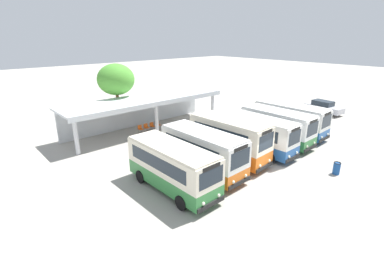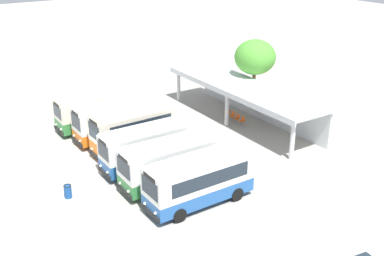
# 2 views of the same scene
# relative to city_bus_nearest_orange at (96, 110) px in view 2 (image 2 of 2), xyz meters

# --- Properties ---
(ground_plane) EXTENTS (180.00, 180.00, 0.00)m
(ground_plane) POSITION_rel_city_bus_nearest_orange_xyz_m (6.36, -3.52, -1.68)
(ground_plane) COLOR #A39E93
(city_bus_nearest_orange) EXTENTS (2.41, 6.97, 3.02)m
(city_bus_nearest_orange) POSITION_rel_city_bus_nearest_orange_xyz_m (0.00, 0.00, 0.00)
(city_bus_nearest_orange) COLOR black
(city_bus_nearest_orange) RESTS_ON ground
(city_bus_second_in_row) EXTENTS (2.45, 6.77, 3.15)m
(city_bus_second_in_row) POSITION_rel_city_bus_nearest_orange_xyz_m (3.04, 0.35, 0.06)
(city_bus_second_in_row) COLOR black
(city_bus_second_in_row) RESTS_ON ground
(city_bus_middle_cream) EXTENTS (2.55, 6.72, 3.41)m
(city_bus_middle_cream) POSITION_rel_city_bus_nearest_orange_xyz_m (6.08, 0.55, 0.19)
(city_bus_middle_cream) COLOR black
(city_bus_middle_cream) RESTS_ON ground
(city_bus_fourth_amber) EXTENTS (2.24, 6.91, 3.09)m
(city_bus_fourth_amber) POSITION_rel_city_bus_nearest_orange_xyz_m (9.13, 0.12, 0.03)
(city_bus_fourth_amber) COLOR black
(city_bus_fourth_amber) RESTS_ON ground
(city_bus_fifth_blue) EXTENTS (2.41, 6.72, 3.11)m
(city_bus_fifth_blue) POSITION_rel_city_bus_nearest_orange_xyz_m (12.17, 0.09, 0.04)
(city_bus_fifth_blue) COLOR black
(city_bus_fifth_blue) RESTS_ON ground
(city_bus_far_end_green) EXTENTS (2.49, 7.14, 3.11)m
(city_bus_far_end_green) POSITION_rel_city_bus_nearest_orange_xyz_m (15.21, 0.49, 0.04)
(city_bus_far_end_green) COLOR black
(city_bus_far_end_green) RESTS_ON ground
(terminal_canopy) EXTENTS (17.49, 4.52, 3.40)m
(terminal_canopy) POSITION_rel_city_bus_nearest_orange_xyz_m (5.71, 12.14, 0.89)
(terminal_canopy) COLOR silver
(terminal_canopy) RESTS_ON ground
(waiting_chair_end_by_column) EXTENTS (0.45, 0.45, 0.86)m
(waiting_chair_end_by_column) POSITION_rel_city_bus_nearest_orange_xyz_m (4.39, 10.89, -1.16)
(waiting_chair_end_by_column) COLOR slate
(waiting_chair_end_by_column) RESTS_ON ground
(waiting_chair_second_from_end) EXTENTS (0.45, 0.45, 0.86)m
(waiting_chair_second_from_end) POSITION_rel_city_bus_nearest_orange_xyz_m (5.11, 10.90, -1.16)
(waiting_chair_second_from_end) COLOR slate
(waiting_chair_second_from_end) RESTS_ON ground
(waiting_chair_middle_seat) EXTENTS (0.45, 0.45, 0.86)m
(waiting_chair_middle_seat) POSITION_rel_city_bus_nearest_orange_xyz_m (5.83, 10.88, -1.16)
(waiting_chair_middle_seat) COLOR slate
(waiting_chair_middle_seat) RESTS_ON ground
(waiting_chair_fourth_seat) EXTENTS (0.45, 0.45, 0.86)m
(waiting_chair_fourth_seat) POSITION_rel_city_bus_nearest_orange_xyz_m (6.56, 10.89, -1.16)
(waiting_chair_fourth_seat) COLOR slate
(waiting_chair_fourth_seat) RESTS_ON ground
(roadside_tree_behind_canopy) EXTENTS (3.83, 3.83, 6.80)m
(roadside_tree_behind_canopy) POSITION_rel_city_bus_nearest_orange_xyz_m (3.89, 14.30, 3.47)
(roadside_tree_behind_canopy) COLOR brown
(roadside_tree_behind_canopy) RESTS_ON ground
(litter_bin_apron) EXTENTS (0.49, 0.49, 0.90)m
(litter_bin_apron) POSITION_rel_city_bus_nearest_orange_xyz_m (10.04, -6.22, -1.23)
(litter_bin_apron) COLOR #19478C
(litter_bin_apron) RESTS_ON ground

